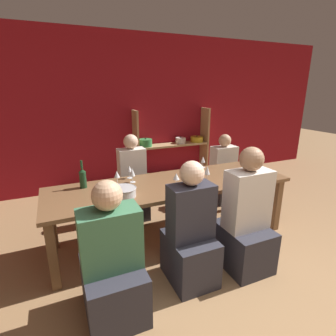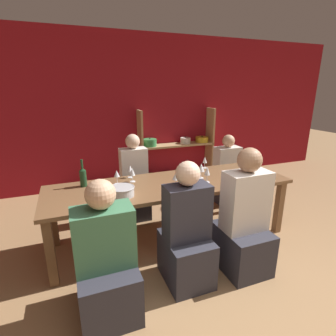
{
  "view_description": "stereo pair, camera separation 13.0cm",
  "coord_description": "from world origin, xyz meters",
  "px_view_note": "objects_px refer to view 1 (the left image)",
  "views": [
    {
      "loc": [
        -1.31,
        -0.89,
        1.78
      ],
      "look_at": [
        -0.13,
        1.8,
        0.87
      ],
      "focal_mm": 28.0,
      "sensor_mm": 36.0,
      "label": 1
    },
    {
      "loc": [
        -1.19,
        -0.94,
        1.78
      ],
      "look_at": [
        -0.13,
        1.8,
        0.87
      ],
      "focal_mm": 28.0,
      "sensor_mm": 36.0,
      "label": 2
    }
  ],
  "objects_px": {
    "wine_glass_white_a": "(132,173)",
    "person_far_a": "(223,177)",
    "mixing_bowl": "(124,192)",
    "person_near_c": "(190,239)",
    "person_near_a": "(112,269)",
    "person_far_b": "(133,188)",
    "wine_bottle_green": "(83,178)",
    "wine_glass_red_a": "(207,171)",
    "wine_glass_white_c": "(176,177)",
    "wine_glass_red_b": "(203,160)",
    "wine_glass_white_b": "(129,169)",
    "wine_glass_empty_a": "(117,175)",
    "person_near_b": "(245,225)",
    "wine_glass_empty_b": "(201,167)",
    "dining_table": "(171,189)",
    "shelf_unit": "(171,156)",
    "cell_phone": "(98,191)"
  },
  "relations": [
    {
      "from": "wine_glass_empty_a",
      "to": "wine_glass_red_b",
      "type": "bearing_deg",
      "value": 8.8
    },
    {
      "from": "person_near_c",
      "to": "wine_glass_white_b",
      "type": "bearing_deg",
      "value": 103.64
    },
    {
      "from": "mixing_bowl",
      "to": "wine_glass_white_c",
      "type": "bearing_deg",
      "value": 6.52
    },
    {
      "from": "wine_glass_white_a",
      "to": "person_far_a",
      "type": "bearing_deg",
      "value": 17.94
    },
    {
      "from": "wine_bottle_green",
      "to": "shelf_unit",
      "type": "bearing_deg",
      "value": 42.89
    },
    {
      "from": "shelf_unit",
      "to": "wine_glass_empty_b",
      "type": "distance_m",
      "value": 2.0
    },
    {
      "from": "person_far_a",
      "to": "person_far_b",
      "type": "distance_m",
      "value": 1.51
    },
    {
      "from": "wine_glass_white_b",
      "to": "wine_glass_empty_a",
      "type": "xyz_separation_m",
      "value": [
        -0.19,
        -0.17,
        0.01
      ]
    },
    {
      "from": "shelf_unit",
      "to": "mixing_bowl",
      "type": "bearing_deg",
      "value": -124.97
    },
    {
      "from": "wine_bottle_green",
      "to": "person_far_b",
      "type": "height_order",
      "value": "person_far_b"
    },
    {
      "from": "person_far_a",
      "to": "wine_glass_white_a",
      "type": "bearing_deg",
      "value": 17.94
    },
    {
      "from": "person_near_c",
      "to": "mixing_bowl",
      "type": "bearing_deg",
      "value": 130.14
    },
    {
      "from": "person_near_c",
      "to": "wine_bottle_green",
      "type": "bearing_deg",
      "value": 129.89
    },
    {
      "from": "wine_glass_red_a",
      "to": "person_near_b",
      "type": "height_order",
      "value": "person_near_b"
    },
    {
      "from": "person_far_a",
      "to": "person_near_c",
      "type": "bearing_deg",
      "value": 46.52
    },
    {
      "from": "wine_bottle_green",
      "to": "wine_glass_white_a",
      "type": "height_order",
      "value": "wine_bottle_green"
    },
    {
      "from": "wine_glass_empty_a",
      "to": "wine_glass_white_c",
      "type": "distance_m",
      "value": 0.67
    },
    {
      "from": "wine_glass_red_b",
      "to": "person_far_b",
      "type": "height_order",
      "value": "person_far_b"
    },
    {
      "from": "wine_glass_white_a",
      "to": "person_near_b",
      "type": "xyz_separation_m",
      "value": [
        0.87,
        -0.96,
        -0.38
      ]
    },
    {
      "from": "wine_glass_red_b",
      "to": "person_near_c",
      "type": "relative_size",
      "value": 0.14
    },
    {
      "from": "wine_bottle_green",
      "to": "wine_glass_red_a",
      "type": "xyz_separation_m",
      "value": [
        1.34,
        -0.38,
        0.02
      ]
    },
    {
      "from": "dining_table",
      "to": "person_near_c",
      "type": "relative_size",
      "value": 2.37
    },
    {
      "from": "wine_glass_white_a",
      "to": "wine_glass_empty_a",
      "type": "xyz_separation_m",
      "value": [
        -0.18,
        -0.01,
        0.0
      ]
    },
    {
      "from": "wine_bottle_green",
      "to": "person_near_a",
      "type": "relative_size",
      "value": 0.27
    },
    {
      "from": "wine_glass_white_c",
      "to": "cell_phone",
      "type": "xyz_separation_m",
      "value": [
        -0.84,
        0.17,
        -0.1
      ]
    },
    {
      "from": "wine_glass_white_a",
      "to": "cell_phone",
      "type": "distance_m",
      "value": 0.45
    },
    {
      "from": "wine_glass_empty_b",
      "to": "person_far_b",
      "type": "bearing_deg",
      "value": 133.22
    },
    {
      "from": "mixing_bowl",
      "to": "person_near_c",
      "type": "distance_m",
      "value": 0.8
    },
    {
      "from": "wine_glass_white_a",
      "to": "wine_glass_empty_a",
      "type": "distance_m",
      "value": 0.18
    },
    {
      "from": "wine_glass_white_a",
      "to": "person_near_a",
      "type": "height_order",
      "value": "person_near_a"
    },
    {
      "from": "person_near_a",
      "to": "person_far_b",
      "type": "bearing_deg",
      "value": 68.24
    },
    {
      "from": "wine_glass_white_c",
      "to": "wine_glass_red_b",
      "type": "bearing_deg",
      "value": 36.89
    },
    {
      "from": "wine_glass_red_a",
      "to": "wine_glass_white_c",
      "type": "height_order",
      "value": "wine_glass_red_a"
    },
    {
      "from": "wine_bottle_green",
      "to": "person_near_a",
      "type": "height_order",
      "value": "person_near_a"
    },
    {
      "from": "wine_glass_white_b",
      "to": "wine_glass_empty_a",
      "type": "height_order",
      "value": "wine_glass_empty_a"
    },
    {
      "from": "wine_glass_white_a",
      "to": "cell_phone",
      "type": "relative_size",
      "value": 1.16
    },
    {
      "from": "wine_glass_red_a",
      "to": "wine_glass_white_a",
      "type": "xyz_separation_m",
      "value": [
        -0.8,
        0.33,
        -0.01
      ]
    },
    {
      "from": "wine_glass_white_b",
      "to": "wine_glass_red_b",
      "type": "relative_size",
      "value": 0.97
    },
    {
      "from": "person_near_b",
      "to": "person_near_c",
      "type": "xyz_separation_m",
      "value": [
        -0.6,
        0.04,
        -0.03
      ]
    },
    {
      "from": "wine_glass_empty_a",
      "to": "wine_glass_white_c",
      "type": "relative_size",
      "value": 1.15
    },
    {
      "from": "wine_bottle_green",
      "to": "wine_glass_red_b",
      "type": "relative_size",
      "value": 1.9
    },
    {
      "from": "cell_phone",
      "to": "mixing_bowl",
      "type": "bearing_deg",
      "value": -47.63
    },
    {
      "from": "dining_table",
      "to": "wine_glass_empty_a",
      "type": "distance_m",
      "value": 0.65
    },
    {
      "from": "wine_glass_empty_b",
      "to": "wine_glass_red_b",
      "type": "bearing_deg",
      "value": 55.33
    },
    {
      "from": "wine_glass_white_a",
      "to": "person_near_c",
      "type": "distance_m",
      "value": 1.04
    },
    {
      "from": "wine_glass_white_b",
      "to": "wine_glass_empty_b",
      "type": "bearing_deg",
      "value": -22.56
    },
    {
      "from": "dining_table",
      "to": "wine_glass_white_b",
      "type": "height_order",
      "value": "wine_glass_white_b"
    },
    {
      "from": "wine_glass_white_a",
      "to": "wine_glass_empty_b",
      "type": "height_order",
      "value": "wine_glass_empty_b"
    },
    {
      "from": "wine_glass_white_a",
      "to": "wine_glass_red_b",
      "type": "bearing_deg",
      "value": 9.62
    },
    {
      "from": "dining_table",
      "to": "wine_glass_red_a",
      "type": "bearing_deg",
      "value": -18.59
    }
  ]
}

